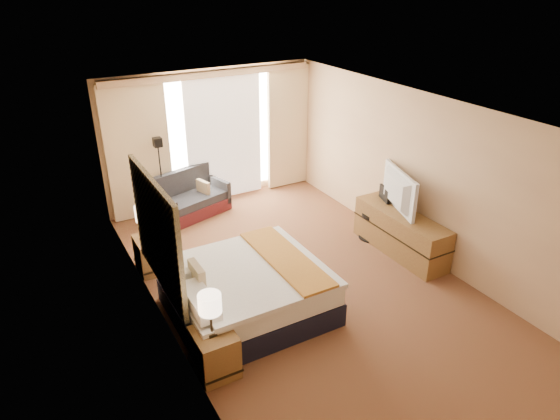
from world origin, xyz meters
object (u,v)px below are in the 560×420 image
nightstand_right (152,254)px  nightstand_left (215,352)px  loveseat (191,200)px  floor_lamp (160,162)px  lamp_left (210,304)px  media_dresser (400,233)px  lamp_right (145,214)px  desk_chair (376,216)px  bed (247,291)px  television (393,191)px

nightstand_right → nightstand_left: bearing=-90.0°
loveseat → floor_lamp: bearing=153.8°
loveseat → lamp_left: 4.35m
media_dresser → lamp_right: size_ratio=3.09×
nightstand_right → floor_lamp: 2.00m
floor_lamp → lamp_left: 4.26m
desk_chair → lamp_left: size_ratio=1.70×
lamp_left → lamp_right: 2.47m
nightstand_right → bed: bearing=-64.3°
nightstand_left → lamp_left: lamp_left is taller
bed → loveseat: (0.41, 3.27, -0.08)m
media_dresser → loveseat: 3.92m
lamp_right → floor_lamp: bearing=66.0°
floor_lamp → lamp_right: floor_lamp is taller
nightstand_right → lamp_left: size_ratio=1.00×
media_dresser → floor_lamp: floor_lamp is taller
nightstand_right → loveseat: bearing=52.5°
nightstand_right → lamp_left: lamp_left is taller
loveseat → lamp_right: 2.20m
loveseat → television: size_ratio=1.30×
nightstand_right → television: size_ratio=0.48×
lamp_left → television: 3.90m
floor_lamp → lamp_left: bearing=-100.1°
television → bed: bearing=116.7°
lamp_right → nightstand_left: bearing=-88.9°
lamp_left → nightstand_right: bearing=89.4°
bed → television: (2.84, 0.46, 0.68)m
nightstand_right → floor_lamp: floor_lamp is taller
media_dresser → television: size_ratio=1.58×
nightstand_left → lamp_left: 0.70m
lamp_right → television: (3.70, -1.17, 0.03)m
nightstand_right → bed: size_ratio=0.28×
lamp_left → lamp_right: lamp_right is taller
bed → floor_lamp: floor_lamp is taller
nightstand_left → lamp_right: bearing=91.1°
lamp_left → lamp_right: size_ratio=0.94×
nightstand_right → media_dresser: size_ratio=0.31×
desk_chair → television: size_ratio=0.82×
nightstand_right → lamp_right: (-0.05, -0.05, 0.73)m
bed → television: 2.96m
nightstand_left → bed: 1.15m
nightstand_left → television: (3.65, 1.28, 0.75)m
lamp_left → lamp_right: (-0.02, 2.47, 0.03)m
loveseat → television: bearing=-66.3°
nightstand_right → desk_chair: desk_chair is taller
desk_chair → bed: bearing=-146.2°
lamp_left → loveseat: bearing=73.2°
nightstand_left → desk_chair: (3.67, 1.64, 0.14)m
loveseat → floor_lamp: (-0.50, 0.08, 0.83)m
desk_chair → television: (-0.02, -0.36, 0.61)m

